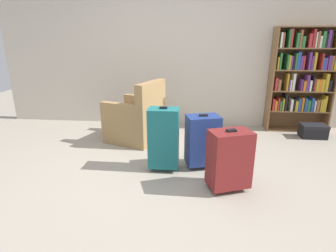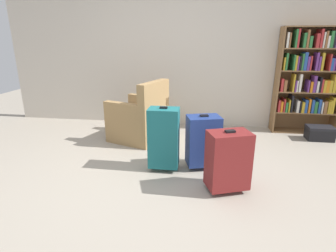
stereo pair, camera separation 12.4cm
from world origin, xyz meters
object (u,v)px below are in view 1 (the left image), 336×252
at_px(mug, 169,139).
at_px(bookshelf, 302,76).
at_px(suitcase_navy_blue, 202,140).
at_px(suitcase_teal, 164,138).
at_px(suitcase_dark_red, 229,159).
at_px(armchair, 137,120).
at_px(storage_box, 313,131).

bearing_deg(mug, bookshelf, 20.45).
height_order(mug, suitcase_navy_blue, suitcase_navy_blue).
xyz_separation_m(suitcase_teal, suitcase_navy_blue, (0.45, 0.12, -0.05)).
distance_m(mug, suitcase_dark_red, 1.48).
bearing_deg(suitcase_navy_blue, suitcase_dark_red, -63.17).
distance_m(suitcase_teal, suitcase_dark_red, 0.79).
bearing_deg(armchair, suitcase_teal, -61.85).
height_order(armchair, mug, armchair).
xyz_separation_m(armchair, suitcase_navy_blue, (0.95, -0.83, 0.02)).
relative_size(armchair, storage_box, 2.36).
bearing_deg(bookshelf, armchair, -164.34).
bearing_deg(storage_box, suitcase_teal, -149.56).
bearing_deg(suitcase_navy_blue, mug, 120.61).
bearing_deg(suitcase_teal, suitcase_dark_red, -28.33).
distance_m(bookshelf, storage_box, 0.88).
bearing_deg(suitcase_dark_red, mug, 119.18).
bearing_deg(armchair, bookshelf, 15.66).
bearing_deg(suitcase_teal, bookshelf, 39.01).
height_order(armchair, storage_box, armchair).
relative_size(storage_box, suitcase_navy_blue, 0.58).
bearing_deg(suitcase_navy_blue, bookshelf, 43.86).
xyz_separation_m(mug, suitcase_teal, (0.01, -0.89, 0.35)).
distance_m(bookshelf, suitcase_navy_blue, 2.30).
relative_size(mug, suitcase_dark_red, 0.19).
xyz_separation_m(mug, suitcase_navy_blue, (0.46, -0.78, 0.29)).
distance_m(storage_box, suitcase_navy_blue, 2.13).
bearing_deg(armchair, storage_box, 7.28).
bearing_deg(armchair, suitcase_dark_red, -47.73).
relative_size(bookshelf, suitcase_teal, 2.18).
distance_m(suitcase_teal, suitcase_navy_blue, 0.46).
relative_size(armchair, suitcase_dark_red, 1.40).
bearing_deg(suitcase_teal, mug, 90.88).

